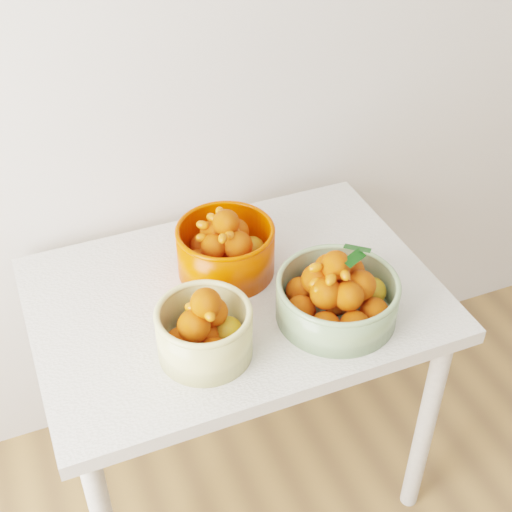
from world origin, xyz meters
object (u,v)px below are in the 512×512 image
object	(u,v)px
bowl_orange	(226,248)
bowl_cream	(204,330)
table	(235,321)
bowl_green	(337,295)

from	to	relation	value
bowl_orange	bowl_cream	bearing A→B (deg)	-119.81
table	bowl_green	bearing A→B (deg)	-40.28
bowl_green	bowl_orange	world-z (taller)	bowl_green
bowl_cream	bowl_orange	world-z (taller)	bowl_cream
bowl_cream	bowl_green	size ratio (longest dim) A/B	0.61
bowl_green	bowl_orange	bearing A→B (deg)	125.32
table	bowl_orange	world-z (taller)	bowl_orange
table	bowl_cream	xyz separation A→B (m)	(-0.13, -0.16, 0.17)
bowl_green	bowl_cream	bearing A→B (deg)	179.61
bowl_orange	bowl_green	bearing A→B (deg)	-54.68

